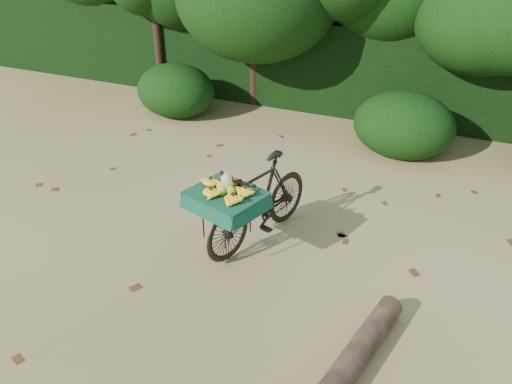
% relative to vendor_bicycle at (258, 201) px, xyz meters
% --- Properties ---
extents(ground, '(80.00, 80.00, 0.00)m').
position_rel_vendor_bicycle_xyz_m(ground, '(-0.24, -0.83, -0.59)').
color(ground, tan).
rests_on(ground, ground).
extents(vendor_bicycle, '(1.22, 2.02, 1.16)m').
position_rel_vendor_bicycle_xyz_m(vendor_bicycle, '(0.00, 0.00, 0.00)').
color(vendor_bicycle, black).
rests_on(vendor_bicycle, ground).
extents(hedge_backdrop, '(26.00, 1.80, 1.80)m').
position_rel_vendor_bicycle_xyz_m(hedge_backdrop, '(-0.24, 5.47, 0.31)').
color(hedge_backdrop, black).
rests_on(hedge_backdrop, ground).
extents(tree_row, '(14.50, 2.00, 4.00)m').
position_rel_vendor_bicycle_xyz_m(tree_row, '(-0.89, 4.67, 1.41)').
color(tree_row, black).
rests_on(tree_row, ground).
extents(bush_clumps, '(8.80, 1.70, 0.90)m').
position_rel_vendor_bicycle_xyz_m(bush_clumps, '(0.26, 3.47, -0.14)').
color(bush_clumps, black).
rests_on(bush_clumps, ground).
extents(leaf_litter, '(7.00, 7.30, 0.01)m').
position_rel_vendor_bicycle_xyz_m(leaf_litter, '(-0.24, -0.18, -0.59)').
color(leaf_litter, '#4F2D15').
rests_on(leaf_litter, ground).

